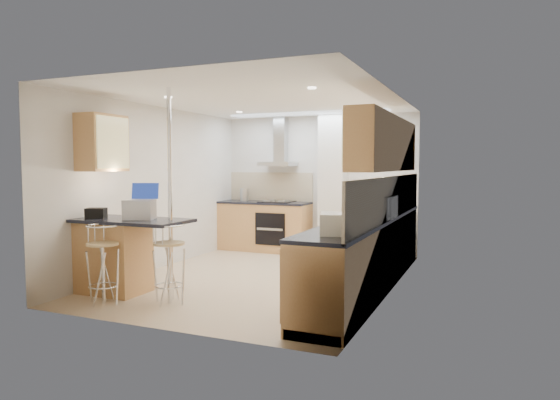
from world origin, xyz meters
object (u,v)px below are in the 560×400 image
at_px(microwave, 379,208).
at_px(laptop, 139,209).
at_px(bar_stool_near, 103,264).
at_px(bar_stool_end, 169,263).
at_px(bread_bin, 336,224).

bearing_deg(microwave, laptop, 118.25).
bearing_deg(laptop, bar_stool_near, -129.64).
height_order(microwave, bar_stool_near, microwave).
xyz_separation_m(bar_stool_near, bar_stool_end, (0.70, 0.30, 0.00)).
distance_m(laptop, bread_bin, 2.56).
relative_size(bar_stool_near, bread_bin, 2.34).
xyz_separation_m(bar_stool_near, bread_bin, (2.71, 0.27, 0.56)).
bearing_deg(laptop, bar_stool_end, -37.94).
xyz_separation_m(laptop, bar_stool_near, (-0.16, -0.47, -0.60)).
height_order(laptop, bread_bin, laptop).
height_order(bar_stool_end, bread_bin, bread_bin).
bearing_deg(bread_bin, bar_stool_end, 163.36).
bearing_deg(microwave, bar_stool_near, 124.25).
relative_size(bar_stool_end, bread_bin, 2.36).
xyz_separation_m(bar_stool_end, bread_bin, (2.01, -0.03, 0.56)).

